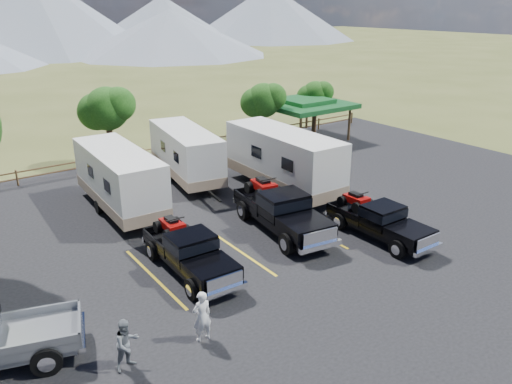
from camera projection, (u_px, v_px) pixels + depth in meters
ground at (335, 275)px, 19.93m from camera, size 320.00×320.00×0.00m
asphalt_lot at (288, 247)px, 22.20m from camera, size 44.00×34.00×0.04m
stall_lines at (274, 238)px, 22.95m from camera, size 12.12×5.50×0.01m
tree_ne_a at (263, 101)px, 36.50m from camera, size 3.11×2.92×4.76m
tree_ne_b at (315, 95)px, 40.66m from camera, size 2.77×2.59×4.27m
tree_north at (106, 109)px, 31.88m from camera, size 3.46×3.24×5.25m
rail_fence at (170, 149)px, 34.84m from camera, size 36.12×0.12×1.00m
pavilion at (305, 104)px, 38.93m from camera, size 6.20×6.20×3.22m
rig_left at (189, 250)px, 19.88m from camera, size 2.13×5.71×1.89m
rig_center at (281, 210)px, 23.45m from camera, size 3.00×6.75×2.18m
rig_right at (378, 219)px, 22.79m from camera, size 1.98×5.50×1.83m
trailer_left at (119, 180)px, 25.44m from camera, size 2.70×9.33×3.24m
trailer_center at (186, 154)px, 29.96m from camera, size 3.48×9.09×3.14m
trailer_right at (283, 160)px, 28.17m from camera, size 2.73×9.98×3.47m
person_a at (202, 316)px, 15.75m from camera, size 0.66×0.44×1.77m
person_b at (127, 344)px, 14.58m from camera, size 0.90×0.76×1.63m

